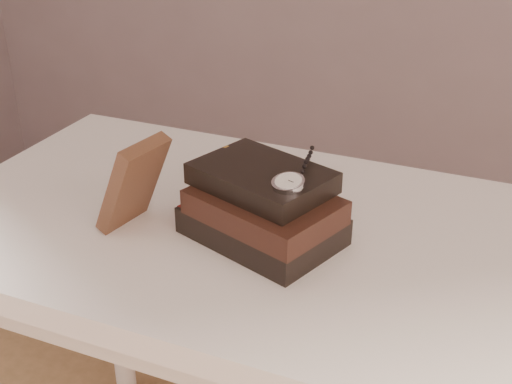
% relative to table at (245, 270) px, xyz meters
% --- Properties ---
extents(table, '(1.00, 0.60, 0.75)m').
position_rel_table_xyz_m(table, '(0.00, 0.00, 0.00)').
color(table, white).
rests_on(table, ground).
extents(book_stack, '(0.26, 0.22, 0.11)m').
position_rel_table_xyz_m(book_stack, '(0.05, -0.04, 0.14)').
color(book_stack, black).
rests_on(book_stack, table).
extents(journal, '(0.10, 0.11, 0.15)m').
position_rel_table_xyz_m(journal, '(-0.14, -0.08, 0.17)').
color(journal, '#402518').
rests_on(journal, table).
extents(pocket_watch, '(0.06, 0.15, 0.02)m').
position_rel_table_xyz_m(pocket_watch, '(0.10, -0.06, 0.21)').
color(pocket_watch, silver).
rests_on(pocket_watch, book_stack).
extents(eyeglasses, '(0.12, 0.13, 0.04)m').
position_rel_table_xyz_m(eyeglasses, '(-0.00, 0.06, 0.15)').
color(eyeglasses, silver).
rests_on(eyeglasses, book_stack).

